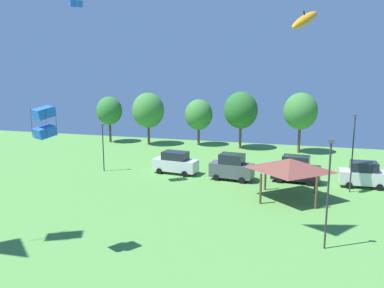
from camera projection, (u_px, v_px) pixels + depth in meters
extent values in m
cube|color=blue|center=(43.00, 113.00, 23.16)|extent=(1.42, 1.45, 0.74)
cube|color=blue|center=(45.00, 132.00, 23.37)|extent=(1.42, 1.45, 0.74)
cylinder|color=black|center=(31.00, 123.00, 22.94)|extent=(0.02, 0.02, 1.66)
cylinder|color=black|center=(46.00, 124.00, 22.69)|extent=(0.02, 0.02, 1.66)
cylinder|color=black|center=(42.00, 121.00, 23.84)|extent=(0.02, 0.02, 1.66)
cylinder|color=black|center=(56.00, 122.00, 23.59)|extent=(0.02, 0.02, 1.66)
ellipsoid|color=orange|center=(305.00, 20.00, 33.13)|extent=(2.61, 3.54, 2.17)
cube|color=black|center=(305.00, 17.00, 33.08)|extent=(0.33, 0.43, 0.96)
cube|color=blue|center=(75.00, 4.00, 35.59)|extent=(1.48, 1.49, 0.68)
cube|color=silver|center=(175.00, 165.00, 43.56)|extent=(4.98, 2.40, 1.22)
cube|color=#1E232D|center=(175.00, 155.00, 43.37)|extent=(2.82, 1.98, 0.86)
cylinder|color=black|center=(185.00, 174.00, 42.30)|extent=(0.66, 0.30, 0.64)
cylinder|color=black|center=(191.00, 170.00, 43.93)|extent=(0.66, 0.30, 0.64)
cylinder|color=black|center=(159.00, 171.00, 43.43)|extent=(0.66, 0.30, 0.64)
cylinder|color=black|center=(167.00, 167.00, 45.06)|extent=(0.66, 0.30, 0.64)
cube|color=#4C5156|center=(232.00, 170.00, 41.11)|extent=(4.52, 2.37, 1.39)
cube|color=#1E232D|center=(232.00, 159.00, 40.89)|extent=(2.57, 1.98, 0.98)
cylinder|color=black|center=(242.00, 180.00, 39.91)|extent=(0.66, 0.30, 0.64)
cylinder|color=black|center=(247.00, 176.00, 41.56)|extent=(0.66, 0.30, 0.64)
cylinder|color=black|center=(216.00, 178.00, 40.93)|extent=(0.66, 0.30, 0.64)
cylinder|color=black|center=(222.00, 173.00, 42.59)|extent=(0.66, 0.30, 0.64)
cube|color=black|center=(296.00, 172.00, 40.27)|extent=(4.82, 2.22, 1.39)
cube|color=#1E232D|center=(296.00, 161.00, 40.04)|extent=(2.71, 1.88, 0.97)
cylinder|color=black|center=(309.00, 183.00, 39.07)|extent=(0.66, 0.28, 0.64)
cylinder|color=black|center=(311.00, 178.00, 40.69)|extent=(0.66, 0.28, 0.64)
cylinder|color=black|center=(279.00, 180.00, 40.10)|extent=(0.66, 0.28, 0.64)
cylinder|color=black|center=(282.00, 175.00, 41.72)|extent=(0.66, 0.28, 0.64)
cube|color=silver|center=(363.00, 177.00, 38.73)|extent=(4.41, 2.05, 1.25)
cube|color=#1E232D|center=(364.00, 166.00, 38.53)|extent=(2.45, 1.82, 0.88)
cylinder|color=black|center=(380.00, 187.00, 37.64)|extent=(0.65, 0.24, 0.64)
cylinder|color=black|center=(376.00, 182.00, 39.44)|extent=(0.65, 0.24, 0.64)
cylinder|color=black|center=(349.00, 185.00, 38.26)|extent=(0.65, 0.24, 0.64)
cylinder|color=black|center=(346.00, 180.00, 40.06)|extent=(0.65, 0.24, 0.64)
cylinder|color=brown|center=(261.00, 189.00, 33.92)|extent=(0.20, 0.20, 2.60)
cylinder|color=brown|center=(316.00, 193.00, 32.74)|extent=(0.20, 0.20, 2.60)
cylinder|color=brown|center=(265.00, 176.00, 37.71)|extent=(0.20, 0.20, 2.60)
cylinder|color=brown|center=(315.00, 180.00, 36.53)|extent=(0.20, 0.20, 2.60)
pyramid|color=brown|center=(290.00, 164.00, 34.88)|extent=(5.77, 5.19, 1.00)
cylinder|color=#2D2D33|center=(103.00, 149.00, 44.17)|extent=(0.12, 0.12, 5.03)
cube|color=#4C4C51|center=(102.00, 125.00, 43.67)|extent=(0.36, 0.20, 0.24)
cylinder|color=#2D2D33|center=(328.00, 197.00, 25.18)|extent=(0.12, 0.12, 6.83)
cube|color=#4C4C51|center=(331.00, 141.00, 24.50)|extent=(0.36, 0.20, 0.24)
cylinder|color=#2D2D33|center=(352.00, 155.00, 36.64)|extent=(0.12, 0.12, 6.95)
cube|color=#4C4C51|center=(355.00, 116.00, 35.95)|extent=(0.36, 0.20, 0.24)
cylinder|color=brown|center=(110.00, 131.00, 61.22)|extent=(0.36, 0.36, 3.36)
ellipsoid|color=#337533|center=(109.00, 111.00, 60.62)|extent=(3.82, 3.82, 4.20)
cylinder|color=brown|center=(149.00, 133.00, 59.35)|extent=(0.36, 0.36, 3.32)
ellipsoid|color=#3D7F38|center=(148.00, 110.00, 58.71)|extent=(4.62, 4.62, 5.08)
cylinder|color=brown|center=(199.00, 135.00, 58.95)|extent=(0.36, 0.36, 2.97)
ellipsoid|color=#3D7F38|center=(199.00, 115.00, 58.38)|extent=(3.99, 3.99, 4.39)
cylinder|color=brown|center=(240.00, 136.00, 56.54)|extent=(0.36, 0.36, 3.63)
ellipsoid|color=#286628|center=(241.00, 110.00, 55.86)|extent=(4.64, 4.64, 5.10)
cylinder|color=brown|center=(299.00, 138.00, 53.77)|extent=(0.36, 0.36, 3.89)
ellipsoid|color=#3D7F38|center=(301.00, 111.00, 53.08)|extent=(4.41, 4.41, 4.85)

